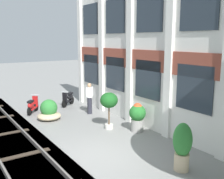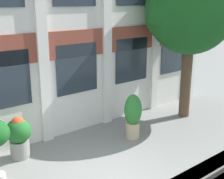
% 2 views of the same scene
% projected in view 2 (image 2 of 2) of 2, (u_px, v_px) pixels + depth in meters
% --- Properties ---
extents(ground_plane, '(80.00, 80.00, 0.00)m').
position_uv_depth(ground_plane, '(105.00, 179.00, 8.14)').
color(ground_plane, gray).
extents(apartment_facade, '(15.56, 0.64, 7.25)m').
position_uv_depth(apartment_facade, '(37.00, 30.00, 9.63)').
color(apartment_facade, silver).
rests_on(apartment_facade, ground).
extents(broadleaf_tree, '(3.53, 3.36, 6.04)m').
position_uv_depth(broadleaf_tree, '(191.00, 10.00, 11.47)').
color(broadleaf_tree, brown).
rests_on(broadleaf_tree, ground).
extents(potted_plant_fluted_column, '(0.73, 0.73, 1.28)m').
position_uv_depth(potted_plant_fluted_column, '(19.00, 135.00, 9.08)').
color(potted_plant_fluted_column, gray).
rests_on(potted_plant_fluted_column, ground).
extents(potted_plant_stone_basin, '(0.59, 0.59, 1.53)m').
position_uv_depth(potted_plant_stone_basin, '(133.00, 114.00, 10.35)').
color(potted_plant_stone_basin, tan).
rests_on(potted_plant_stone_basin, ground).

